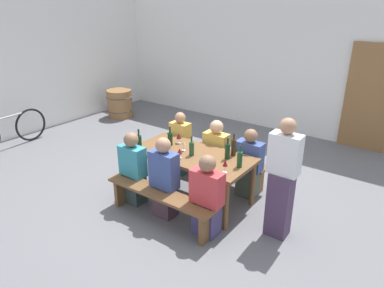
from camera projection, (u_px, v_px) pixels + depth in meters
ground_plane at (192, 198)px, 5.36m from camera, size 24.00×24.00×0.00m
back_wall at (295, 61)px, 7.57m from camera, size 14.00×0.20×3.20m
side_wall at (10, 63)px, 7.35m from camera, size 0.20×7.98×3.20m
wooden_door at (369, 98)px, 6.80m from camera, size 0.90×0.06×2.10m
tasting_table at (192, 159)px, 5.11m from camera, size 1.80×0.87×0.75m
bench_near at (160, 199)px, 4.68m from camera, size 1.70×0.30×0.45m
bench_far at (218, 161)px, 5.77m from camera, size 1.70×0.30×0.45m
wine_bottle_0 at (139, 142)px, 5.16m from camera, size 0.08×0.08×0.32m
wine_bottle_1 at (234, 147)px, 4.97m from camera, size 0.07×0.07×0.33m
wine_bottle_2 at (240, 159)px, 4.62m from camera, size 0.07×0.07×0.31m
wine_bottle_3 at (227, 151)px, 4.86m from camera, size 0.07×0.07×0.31m
wine_bottle_4 at (170, 138)px, 5.33m from camera, size 0.08×0.08×0.30m
wine_bottle_5 at (192, 148)px, 4.98m from camera, size 0.07×0.07×0.29m
wine_glass_0 at (179, 136)px, 5.39m from camera, size 0.08×0.08×0.17m
wine_glass_1 at (228, 147)px, 5.05m from camera, size 0.07×0.07×0.15m
wine_glass_2 at (183, 143)px, 5.13m from camera, size 0.07×0.07×0.17m
wine_glass_3 at (225, 164)px, 4.47m from camera, size 0.07×0.07×0.18m
wine_glass_4 at (180, 151)px, 4.89m from camera, size 0.07×0.07×0.15m
seated_guest_near_0 at (133, 170)px, 5.07m from camera, size 0.39×0.24×1.11m
seated_guest_near_1 at (164, 180)px, 4.73m from camera, size 0.40×0.24×1.17m
seated_guest_near_2 at (207, 198)px, 4.37m from camera, size 0.42×0.24×1.11m
seated_guest_far_0 at (180, 145)px, 5.96m from camera, size 0.33×0.24×1.11m
seated_guest_far_1 at (216, 155)px, 5.57m from camera, size 0.40×0.24×1.11m
seated_guest_far_2 at (249, 165)px, 5.25m from camera, size 0.40×0.24×1.09m
standing_host at (282, 181)px, 4.26m from camera, size 0.37×0.24×1.58m
wine_barrel at (120, 103)px, 9.02m from camera, size 0.67×0.67×0.70m
parked_bicycle_0 at (7, 131)px, 7.04m from camera, size 0.22×1.74×0.90m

